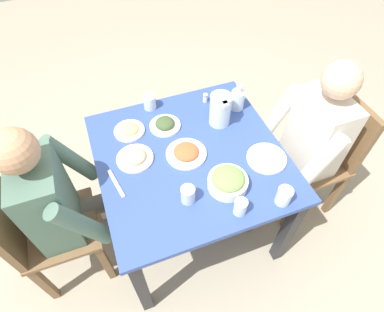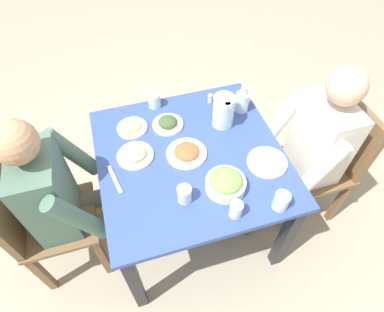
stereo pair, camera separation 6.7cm
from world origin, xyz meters
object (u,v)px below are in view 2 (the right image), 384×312
object	(u,v)px
plate_dolmas	(168,123)
plate_rice_curry	(187,152)
plate_yoghurt	(267,161)
salt_shaker	(210,98)
diner_near	(304,151)
salad_bowl	(226,183)
diner_far	(71,195)
chair_far	(40,220)
water_glass_near_left	(184,194)
water_glass_center	(281,201)
plate_beans	(135,154)
oil_carafe	(242,102)
chair_near	(327,159)
water_pitcher	(223,111)
water_glass_far_right	(154,100)
plate_fries	(132,127)
dining_table	(191,167)
water_glass_near_right	(236,209)

from	to	relation	value
plate_dolmas	plate_rice_curry	xyz separation A→B (m)	(-0.24, -0.04, -0.00)
plate_yoghurt	salt_shaker	world-z (taller)	salt_shaker
plate_yoghurt	plate_rice_curry	world-z (taller)	plate_rice_curry
diner_near	salad_bowl	world-z (taller)	diner_near
diner_far	plate_rice_curry	size ratio (longest dim) A/B	5.47
chair_far	water_glass_near_left	xyz separation A→B (m)	(-0.24, -0.74, 0.27)
water_glass_center	salt_shaker	xyz separation A→B (m)	(0.79, 0.07, -0.02)
plate_beans	oil_carafe	bearing A→B (deg)	-75.32
plate_beans	water_glass_center	bearing A→B (deg)	-129.84
chair_far	water_glass_near_left	bearing A→B (deg)	-107.66
plate_yoghurt	plate_beans	bearing A→B (deg)	69.54
plate_beans	salt_shaker	world-z (taller)	salt_shaker
diner_far	salad_bowl	bearing A→B (deg)	-107.13
chair_near	water_glass_center	world-z (taller)	chair_near
water_pitcher	water_glass_center	distance (m)	0.60
chair_near	water_glass_far_right	xyz separation A→B (m)	(0.53, 0.94, 0.27)
plate_fries	water_glass_center	distance (m)	0.90
chair_far	water_pitcher	distance (m)	1.15
salad_bowl	water_glass_near_left	bearing A→B (deg)	91.87
dining_table	water_pitcher	world-z (taller)	water_pitcher
plate_dolmas	water_glass_center	size ratio (longest dim) A/B	1.91
plate_fries	water_pitcher	bearing A→B (deg)	-101.70
plate_dolmas	water_glass_near_right	world-z (taller)	water_glass_near_right
chair_near	water_pitcher	bearing A→B (deg)	66.03
diner_far	water_glass_near_left	distance (m)	0.60
water_glass_near_right	salt_shaker	distance (m)	0.78
water_glass_far_right	diner_far	bearing A→B (deg)	129.64
plate_beans	oil_carafe	distance (m)	0.69
chair_near	plate_rice_curry	xyz separation A→B (m)	(0.10, 0.87, 0.24)
salad_bowl	plate_dolmas	distance (m)	0.52
water_glass_far_right	salt_shaker	distance (m)	0.34
chair_near	salt_shaker	size ratio (longest dim) A/B	16.30
plate_beans	water_glass_far_right	world-z (taller)	water_glass_far_right
diner_far	plate_yoghurt	world-z (taller)	diner_far
dining_table	water_pitcher	size ratio (longest dim) A/B	5.11
chair_far	water_glass_near_left	distance (m)	0.82
plate_rice_curry	salt_shaker	distance (m)	0.44
water_pitcher	plate_yoghurt	xyz separation A→B (m)	(-0.34, -0.12, -0.08)
chair_near	diner_far	size ratio (longest dim) A/B	0.75
chair_far	plate_fries	distance (m)	0.70
water_pitcher	plate_rice_curry	size ratio (longest dim) A/B	0.89
chair_near	diner_far	bearing A→B (deg)	87.08
plate_fries	plate_yoghurt	bearing A→B (deg)	-125.51
water_pitcher	salad_bowl	size ratio (longest dim) A/B	0.97
plate_dolmas	plate_beans	bearing A→B (deg)	128.41
water_glass_far_right	oil_carafe	world-z (taller)	oil_carafe
dining_table	diner_near	distance (m)	0.65
plate_fries	oil_carafe	bearing A→B (deg)	-92.62
salad_bowl	plate_rice_curry	size ratio (longest dim) A/B	0.91
plate_dolmas	plate_yoghurt	size ratio (longest dim) A/B	0.85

